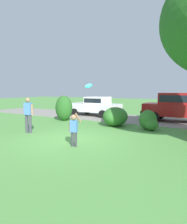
% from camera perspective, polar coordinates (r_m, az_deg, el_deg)
% --- Properties ---
extents(ground_plane, '(80.00, 80.00, 0.00)m').
position_cam_1_polar(ground_plane, '(8.87, -6.00, -7.71)').
color(ground_plane, '#518E42').
extents(driveway_strip, '(28.00, 4.40, 0.02)m').
position_cam_1_polar(driveway_strip, '(15.20, 10.62, -1.89)').
color(driveway_strip, gray).
rests_on(driveway_strip, ground).
extents(shrub_near_tree, '(1.22, 1.05, 1.73)m').
position_cam_1_polar(shrub_near_tree, '(14.27, -8.22, 1.08)').
color(shrub_near_tree, '#286023').
rests_on(shrub_near_tree, ground).
extents(shrub_centre_left, '(1.41, 1.65, 1.11)m').
position_cam_1_polar(shrub_centre_left, '(12.13, 6.07, -1.26)').
color(shrub_centre_left, '#33702B').
rests_on(shrub_centre_left, ground).
extents(shrub_centre, '(1.07, 1.03, 1.06)m').
position_cam_1_polar(shrub_centre, '(11.30, 15.09, -2.42)').
color(shrub_centre, '#33702B').
rests_on(shrub_centre, ground).
extents(parked_sedan, '(4.43, 2.15, 1.56)m').
position_cam_1_polar(parked_sedan, '(16.69, 0.49, 1.83)').
color(parked_sedan, white).
rests_on(parked_sedan, ground).
extents(parked_suv, '(4.74, 2.18, 1.92)m').
position_cam_1_polar(parked_suv, '(14.58, 22.76, 1.61)').
color(parked_suv, maroon).
rests_on(parked_suv, ground).
extents(child_thrower, '(0.42, 0.32, 1.29)m').
position_cam_1_polar(child_thrower, '(7.72, -5.47, -4.36)').
color(child_thrower, '#383842').
rests_on(child_thrower, ground).
extents(frisbee, '(0.28, 0.25, 0.18)m').
position_cam_1_polar(frisbee, '(7.98, -1.39, 7.29)').
color(frisbee, '#1EB7B2').
extents(adult_onlooker, '(0.52, 0.30, 1.74)m').
position_cam_1_polar(adult_onlooker, '(10.56, -17.70, -0.31)').
color(adult_onlooker, '#3F3F4C').
rests_on(adult_onlooker, ground).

